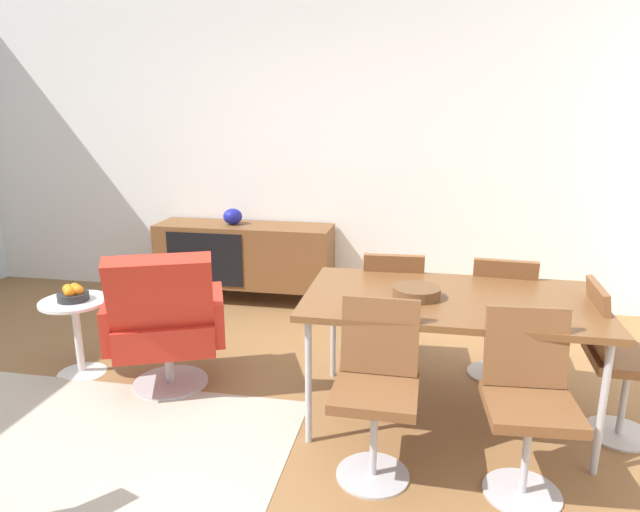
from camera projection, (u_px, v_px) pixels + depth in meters
name	position (u px, v px, depth m)	size (l,w,h in m)	color
ground_plane	(183.00, 446.00, 3.00)	(8.32, 8.32, 0.00)	olive
wall_back	(294.00, 147.00, 5.11)	(6.80, 0.12, 2.80)	white
sideboard	(244.00, 255.00, 5.14)	(1.60, 0.45, 0.72)	brown
vase_cobalt	(233.00, 216.00, 5.07)	(0.17, 0.17, 0.14)	navy
dining_table	(450.00, 304.00, 3.10)	(1.60, 0.90, 0.74)	brown
wooden_bowl_on_table	(416.00, 292.00, 3.08)	(0.26, 0.26, 0.06)	brown
dining_chair_far_end	(618.00, 355.00, 3.00)	(0.44, 0.41, 0.86)	brown
dining_chair_back_left	(393.00, 305.00, 3.76)	(0.42, 0.44, 0.86)	brown
dining_chair_front_right	(528.00, 397.00, 2.57)	(0.43, 0.45, 0.86)	brown
dining_chair_back_right	(500.00, 312.00, 3.63)	(0.43, 0.45, 0.86)	brown
dining_chair_front_left	(376.00, 383.00, 2.70)	(0.40, 0.43, 0.86)	brown
lounge_chair_red	(165.00, 320.00, 3.49)	(0.86, 0.83, 0.95)	red
side_table_round	(77.00, 328.00, 3.75)	(0.44, 0.44, 0.52)	white
fruit_bowl	(73.00, 294.00, 3.69)	(0.20, 0.20, 0.11)	#262628
area_rug	(62.00, 465.00, 2.83)	(2.20, 1.70, 0.01)	#B7AD99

